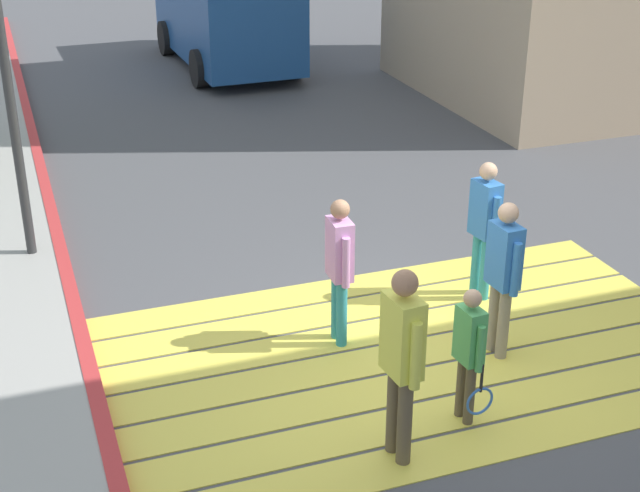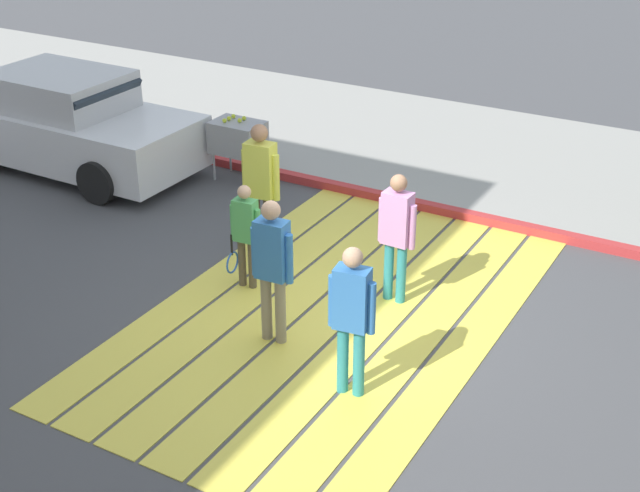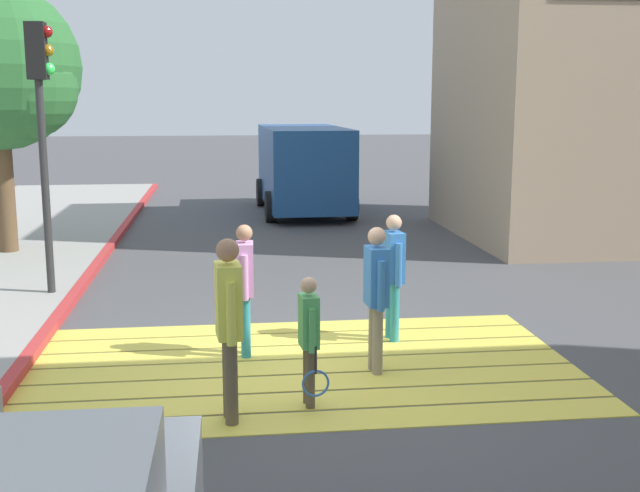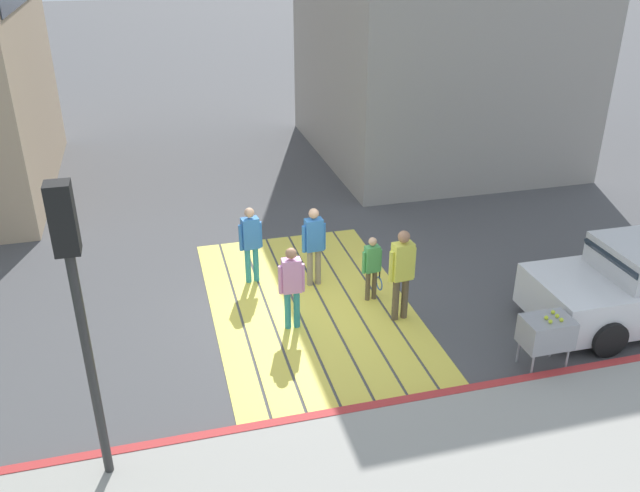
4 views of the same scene
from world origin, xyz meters
name	(u,v)px [view 4 (image 4 of 4)]	position (x,y,z in m)	size (l,w,h in m)	color
ground_plane	(310,306)	(0.00, 0.00, 0.00)	(120.00, 120.00, 0.00)	#4C4C4F
crosswalk_stripes	(310,306)	(0.00, 0.00, 0.01)	(6.40, 3.80, 0.01)	#EAD64C
curb_painted	(362,410)	(-3.25, 0.00, 0.07)	(0.16, 40.00, 0.13)	#BC3333
building_far_south	(437,9)	(8.50, -6.07, 4.41)	(8.00, 7.04, 8.81)	gray
traffic_light_corner	(74,280)	(-3.58, 3.70, 3.04)	(0.39, 0.28, 4.24)	#2D2D2D
tennis_ball_cart	(546,332)	(-2.90, -3.28, 0.70)	(0.56, 0.80, 1.02)	#99999E
pedestrian_adult_lead	(251,240)	(1.27, 0.92, 0.97)	(0.26, 0.49, 1.66)	teal
pedestrian_adult_trailing	(292,282)	(-0.65, 0.50, 0.95)	(0.22, 0.48, 1.64)	teal
pedestrian_adult_side	(314,241)	(0.82, -0.28, 0.99)	(0.24, 0.50, 1.70)	gray
pedestrian_teen_behind	(402,269)	(-0.86, -1.52, 1.06)	(0.27, 0.53, 1.82)	brown
pedestrian_child_with_racket	(372,265)	(-0.06, -1.23, 0.77)	(0.29, 0.42, 1.36)	brown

